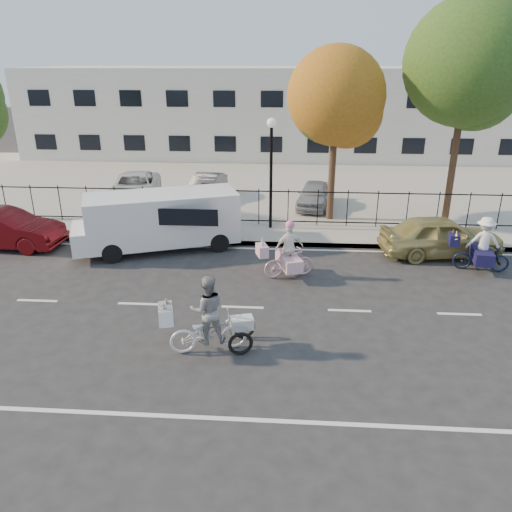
# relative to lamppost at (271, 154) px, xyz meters

# --- Properties ---
(ground) EXTENTS (120.00, 120.00, 0.00)m
(ground) POSITION_rel_lamppost_xyz_m (-0.50, -6.80, -3.11)
(ground) COLOR #333334
(road_markings) EXTENTS (60.00, 9.52, 0.01)m
(road_markings) POSITION_rel_lamppost_xyz_m (-0.50, -6.80, -3.11)
(road_markings) COLOR silver
(road_markings) RESTS_ON ground
(curb) EXTENTS (60.00, 0.10, 0.15)m
(curb) POSITION_rel_lamppost_xyz_m (-0.50, -1.75, -3.04)
(curb) COLOR #A8A399
(curb) RESTS_ON ground
(sidewalk) EXTENTS (60.00, 2.20, 0.15)m
(sidewalk) POSITION_rel_lamppost_xyz_m (-0.50, -0.70, -3.04)
(sidewalk) COLOR #A8A399
(sidewalk) RESTS_ON ground
(parking_lot) EXTENTS (60.00, 15.60, 0.15)m
(parking_lot) POSITION_rel_lamppost_xyz_m (-0.50, 8.20, -3.04)
(parking_lot) COLOR #A8A399
(parking_lot) RESTS_ON ground
(iron_fence) EXTENTS (58.00, 0.06, 1.50)m
(iron_fence) POSITION_rel_lamppost_xyz_m (-0.50, 0.40, -2.21)
(iron_fence) COLOR black
(iron_fence) RESTS_ON sidewalk
(building) EXTENTS (34.00, 10.00, 6.00)m
(building) POSITION_rel_lamppost_xyz_m (-0.50, 18.20, -0.11)
(building) COLOR silver
(building) RESTS_ON ground
(lamppost) EXTENTS (0.36, 0.36, 4.33)m
(lamppost) POSITION_rel_lamppost_xyz_m (0.00, 0.00, 0.00)
(lamppost) COLOR black
(lamppost) RESTS_ON sidewalk
(street_sign) EXTENTS (0.85, 0.06, 1.80)m
(street_sign) POSITION_rel_lamppost_xyz_m (-2.35, 0.00, -1.70)
(street_sign) COLOR black
(street_sign) RESTS_ON sidewalk
(zebra_trike) EXTENTS (2.26, 1.31, 1.94)m
(zebra_trike) POSITION_rel_lamppost_xyz_m (-1.09, -9.05, -2.36)
(zebra_trike) COLOR white
(zebra_trike) RESTS_ON ground
(unicorn_bike) EXTENTS (1.93, 1.39, 1.90)m
(unicorn_bike) POSITION_rel_lamppost_xyz_m (0.75, -4.57, -2.41)
(unicorn_bike) COLOR #E1ABC0
(unicorn_bike) RESTS_ON ground
(bull_bike) EXTENTS (2.02, 1.40, 1.84)m
(bull_bike) POSITION_rel_lamppost_xyz_m (7.07, -3.60, -2.38)
(bull_bike) COLOR #0F1834
(bull_bike) RESTS_ON ground
(white_van) EXTENTS (6.33, 3.71, 2.08)m
(white_van) POSITION_rel_lamppost_xyz_m (-3.93, -2.30, -1.96)
(white_van) COLOR white
(white_van) RESTS_ON ground
(red_sedan) EXTENTS (4.41, 1.76, 1.42)m
(red_sedan) POSITION_rel_lamppost_xyz_m (-9.74, -2.56, -2.40)
(red_sedan) COLOR #53090D
(red_sedan) RESTS_ON ground
(gold_sedan) EXTENTS (4.44, 2.30, 1.44)m
(gold_sedan) POSITION_rel_lamppost_xyz_m (6.13, -2.30, -2.39)
(gold_sedan) COLOR tan
(gold_sedan) RESTS_ON ground
(lot_car_b) EXTENTS (2.90, 4.98, 1.30)m
(lot_car_b) POSITION_rel_lamppost_xyz_m (-6.68, 3.68, -2.31)
(lot_car_b) COLOR white
(lot_car_b) RESTS_ON parking_lot
(lot_car_c) EXTENTS (1.75, 3.69, 1.17)m
(lot_car_c) POSITION_rel_lamppost_xyz_m (-3.33, 4.34, -2.38)
(lot_car_c) COLOR #4D5054
(lot_car_c) RESTS_ON parking_lot
(lot_car_d) EXTENTS (1.90, 3.60, 1.17)m
(lot_car_d) POSITION_rel_lamppost_xyz_m (1.88, 3.15, -2.38)
(lot_car_d) COLOR #999CA0
(lot_car_d) RESTS_ON parking_lot
(tree_mid) EXTENTS (3.89, 3.89, 7.13)m
(tree_mid) POSITION_rel_lamppost_xyz_m (2.62, 1.46, 1.88)
(tree_mid) COLOR #442D1D
(tree_mid) RESTS_ON ground
(tree_east) EXTENTS (4.82, 4.82, 8.84)m
(tree_east) POSITION_rel_lamppost_xyz_m (7.47, 1.41, 3.08)
(tree_east) COLOR #442D1D
(tree_east) RESTS_ON ground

